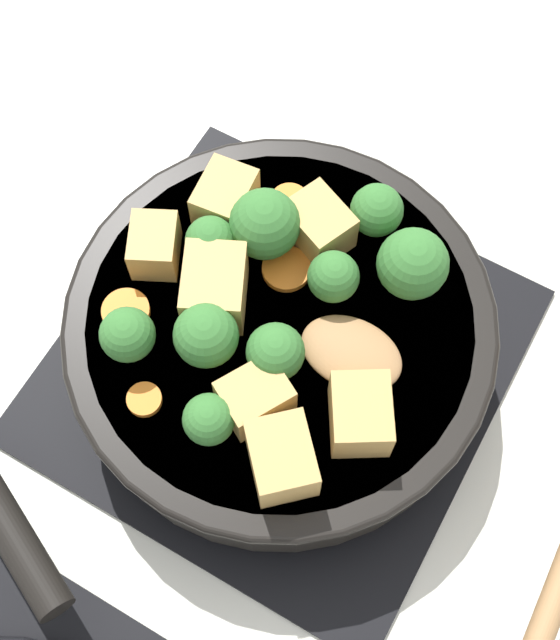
{
  "coord_description": "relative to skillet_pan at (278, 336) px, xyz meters",
  "views": [
    {
      "loc": [
        -0.12,
        0.2,
        0.62
      ],
      "look_at": [
        0.0,
        0.0,
        0.08
      ],
      "focal_mm": 50.0,
      "sensor_mm": 36.0,
      "label": 1
    }
  ],
  "objects": [
    {
      "name": "ground_plane",
      "position": [
        -0.0,
        -0.0,
        -0.06
      ],
      "size": [
        2.4,
        2.4,
        0.0
      ],
      "primitive_type": "plane",
      "color": "silver"
    },
    {
      "name": "front_burner_grate",
      "position": [
        -0.0,
        -0.0,
        -0.05
      ],
      "size": [
        0.31,
        0.31,
        0.03
      ],
      "color": "black",
      "rests_on": "ground_plane"
    },
    {
      "name": "skillet_pan",
      "position": [
        0.0,
        0.0,
        0.0
      ],
      "size": [
        0.3,
        0.38,
        0.06
      ],
      "color": "black",
      "rests_on": "front_burner_grate"
    },
    {
      "name": "wooden_spoon",
      "position": [
        -0.15,
        -0.01,
        0.03
      ],
      "size": [
        0.22,
        0.27,
        0.02
      ],
      "color": "#A87A4C",
      "rests_on": "skillet_pan"
    },
    {
      "name": "tofu_cube_center_large",
      "position": [
        0.1,
        -0.0,
        0.04
      ],
      "size": [
        0.04,
        0.05,
        0.03
      ],
      "primitive_type": "cube",
      "rotation": [
        0.0,
        0.0,
        5.18
      ],
      "color": "tan",
      "rests_on": "skillet_pan"
    },
    {
      "name": "tofu_cube_near_handle",
      "position": [
        -0.02,
        0.06,
        0.04
      ],
      "size": [
        0.05,
        0.05,
        0.03
      ],
      "primitive_type": "cube",
      "rotation": [
        0.0,
        0.0,
        4.2
      ],
      "color": "tan",
      "rests_on": "skillet_pan"
    },
    {
      "name": "tofu_cube_east_chunk",
      "position": [
        0.04,
        0.01,
        0.04
      ],
      "size": [
        0.06,
        0.06,
        0.04
      ],
      "primitive_type": "cube",
      "rotation": [
        0.0,
        0.0,
        5.16
      ],
      "color": "tan",
      "rests_on": "skillet_pan"
    },
    {
      "name": "tofu_cube_west_chunk",
      "position": [
        0.07,
        -0.06,
        0.04
      ],
      "size": [
        0.04,
        0.05,
        0.03
      ],
      "primitive_type": "cube",
      "rotation": [
        0.0,
        0.0,
        4.82
      ],
      "color": "tan",
      "rests_on": "skillet_pan"
    },
    {
      "name": "tofu_cube_back_piece",
      "position": [
        0.01,
        -0.07,
        0.04
      ],
      "size": [
        0.05,
        0.05,
        0.03
      ],
      "primitive_type": "cube",
      "rotation": [
        0.0,
        0.0,
        5.88
      ],
      "color": "tan",
      "rests_on": "skillet_pan"
    },
    {
      "name": "tofu_cube_front_piece",
      "position": [
        -0.05,
        0.08,
        0.04
      ],
      "size": [
        0.06,
        0.06,
        0.04
      ],
      "primitive_type": "cube",
      "rotation": [
        0.0,
        0.0,
        5.46
      ],
      "color": "tan",
      "rests_on": "skillet_pan"
    },
    {
      "name": "tofu_cube_mid_small",
      "position": [
        -0.08,
        0.04,
        0.04
      ],
      "size": [
        0.05,
        0.06,
        0.04
      ],
      "primitive_type": "cube",
      "rotation": [
        0.0,
        0.0,
        5.26
      ],
      "color": "tan",
      "rests_on": "skillet_pan"
    },
    {
      "name": "broccoli_floret_near_spoon",
      "position": [
        0.07,
        0.06,
        0.05
      ],
      "size": [
        0.04,
        0.04,
        0.04
      ],
      "color": "#709956",
      "rests_on": "skillet_pan"
    },
    {
      "name": "broccoli_floret_center_top",
      "position": [
        -0.06,
        -0.07,
        0.05
      ],
      "size": [
        0.05,
        0.05,
        0.05
      ],
      "color": "#709956",
      "rests_on": "skillet_pan"
    },
    {
      "name": "broccoli_floret_east_rim",
      "position": [
        0.04,
        -0.05,
        0.05
      ],
      "size": [
        0.05,
        0.05,
        0.05
      ],
      "color": "#709956",
      "rests_on": "skillet_pan"
    },
    {
      "name": "broccoli_floret_west_rim",
      "position": [
        -0.02,
        -0.09,
        0.05
      ],
      "size": [
        0.04,
        0.04,
        0.04
      ],
      "color": "#709956",
      "rests_on": "skillet_pan"
    },
    {
      "name": "broccoli_floret_north_edge",
      "position": [
        0.06,
        -0.02,
        0.05
      ],
      "size": [
        0.03,
        0.03,
        0.04
      ],
      "color": "#709956",
      "rests_on": "skillet_pan"
    },
    {
      "name": "broccoli_floret_south_cluster",
      "position": [
        0.0,
        0.09,
        0.05
      ],
      "size": [
        0.03,
        0.03,
        0.04
      ],
      "color": "#709956",
      "rests_on": "skillet_pan"
    },
    {
      "name": "broccoli_floret_mid_floret",
      "position": [
        -0.02,
        -0.04,
        0.05
      ],
      "size": [
        0.03,
        0.03,
        0.04
      ],
      "color": "#709956",
      "rests_on": "skillet_pan"
    },
    {
      "name": "broccoli_floret_small_inner",
      "position": [
        0.03,
        0.04,
        0.05
      ],
      "size": [
        0.04,
        0.04,
        0.05
      ],
      "color": "#709956",
      "rests_on": "skillet_pan"
    },
    {
      "name": "broccoli_floret_tall_stem",
      "position": [
        -0.01,
        0.03,
        0.05
      ],
      "size": [
        0.04,
        0.04,
        0.04
      ],
      "color": "#709956",
      "rests_on": "skillet_pan"
    },
    {
      "name": "carrot_slice_orange_thin",
      "position": [
        0.09,
        0.04,
        0.03
      ],
      "size": [
        0.03,
        0.03,
        0.01
      ],
      "primitive_type": "cylinder",
      "color": "orange",
      "rests_on": "skillet_pan"
    },
    {
      "name": "carrot_slice_near_center",
      "position": [
        0.05,
        0.09,
        0.03
      ],
      "size": [
        0.02,
        0.02,
        0.01
      ],
      "primitive_type": "cylinder",
      "color": "orange",
      "rests_on": "skillet_pan"
    },
    {
      "name": "carrot_slice_edge_slice",
      "position": [
        0.04,
        -0.08,
        0.03
      ],
      "size": [
        0.03,
        0.03,
        0.01
      ],
      "primitive_type": "cylinder",
      "color": "orange",
      "rests_on": "skillet_pan"
    },
    {
      "name": "carrot_slice_under_broccoli",
      "position": [
        0.01,
        -0.04,
        0.03
      ],
      "size": [
        0.03,
        0.03,
        0.01
      ],
      "primitive_type": "cylinder",
      "color": "orange",
      "rests_on": "skillet_pan"
    }
  ]
}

